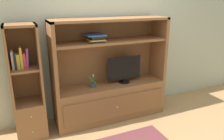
% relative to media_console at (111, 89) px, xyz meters
% --- Properties ---
extents(ground_plane, '(8.00, 8.00, 0.00)m').
position_rel_media_console_xyz_m(ground_plane, '(0.00, -0.41, -0.50)').
color(ground_plane, tan).
extents(painted_rear_wall, '(6.00, 0.10, 2.80)m').
position_rel_media_console_xyz_m(painted_rear_wall, '(0.00, 0.34, 0.90)').
color(painted_rear_wall, '#ADB29E').
rests_on(painted_rear_wall, ground_plane).
extents(media_console, '(1.80, 0.49, 1.62)m').
position_rel_media_console_xyz_m(media_console, '(0.00, 0.00, 0.00)').
color(media_console, brown).
rests_on(media_console, ground_plane).
extents(tv_monitor, '(0.57, 0.18, 0.43)m').
position_rel_media_console_xyz_m(tv_monitor, '(0.23, -0.03, 0.31)').
color(tv_monitor, black).
rests_on(tv_monitor, media_console).
extents(potted_plant, '(0.13, 0.09, 0.21)m').
position_rel_media_console_xyz_m(potted_plant, '(-0.30, -0.01, 0.13)').
color(potted_plant, '#384C56').
rests_on(potted_plant, media_console).
extents(magazine_stack, '(0.31, 0.33, 0.11)m').
position_rel_media_console_xyz_m(magazine_stack, '(-0.25, -0.01, 0.85)').
color(magazine_stack, black).
rests_on(magazine_stack, media_console).
extents(bookshelf_tall, '(0.40, 0.43, 1.59)m').
position_rel_media_console_xyz_m(bookshelf_tall, '(-1.24, 0.00, 0.04)').
color(bookshelf_tall, brown).
rests_on(bookshelf_tall, ground_plane).
extents(upright_book_row, '(0.21, 0.18, 0.28)m').
position_rel_media_console_xyz_m(upright_book_row, '(-1.29, -0.01, 0.63)').
color(upright_book_row, silver).
rests_on(upright_book_row, bookshelf_tall).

